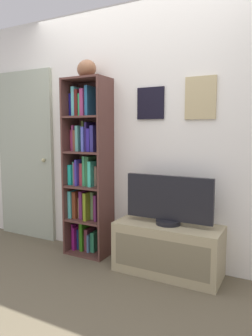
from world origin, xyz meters
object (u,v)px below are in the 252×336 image
object	(u,v)px
tv_stand	(168,249)
bookshelf	(88,171)
football	(87,69)
television	(168,200)
door	(26,156)

from	to	relation	value
tv_stand	bookshelf	bearing A→B (deg)	174.60
football	tv_stand	size ratio (longest dim) A/B	0.28
tv_stand	football	bearing A→B (deg)	176.60
television	door	xyz separation A→B (m)	(-1.89, 0.18, 0.32)
football	television	world-z (taller)	football
football	door	xyz separation A→B (m)	(-1.00, 0.13, -0.91)
door	tv_stand	bearing A→B (deg)	-5.38
tv_stand	television	bearing A→B (deg)	90.00
tv_stand	door	world-z (taller)	door
bookshelf	football	xyz separation A→B (m)	(0.03, -0.03, 1.02)
bookshelf	football	world-z (taller)	football
tv_stand	door	size ratio (longest dim) A/B	0.48
football	bookshelf	bearing A→B (deg)	130.60
bookshelf	television	bearing A→B (deg)	-5.34
bookshelf	football	bearing A→B (deg)	-49.40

